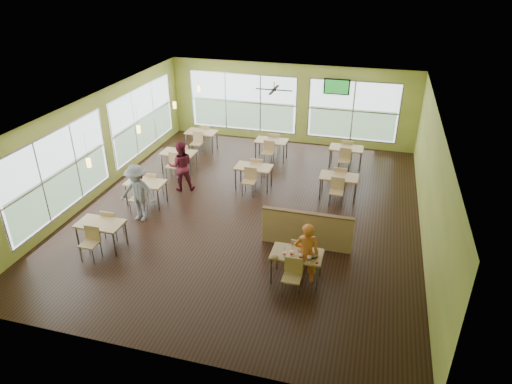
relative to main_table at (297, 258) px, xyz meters
The scene contains 20 objects.
room 3.73m from the main_table, 123.69° to the left, with size 12.00×12.04×3.20m.
window_bays 7.70m from the main_table, 127.41° to the left, with size 9.24×10.24×2.38m.
main_table is the anchor object (origin of this frame).
half_wall_divider 1.45m from the main_table, 90.00° to the left, with size 2.40×0.14×1.04m.
dining_tables 5.61m from the main_table, 122.91° to the left, with size 6.92×8.72×0.87m.
pendant_lights 6.62m from the main_table, 144.75° to the left, with size 0.11×7.31×0.86m.
ceiling_fan 6.73m from the main_table, 108.43° to the left, with size 1.25×1.25×0.29m.
tv_backwall 9.08m from the main_table, 91.29° to the left, with size 1.00×0.07×0.60m.
man_plaid 0.28m from the main_table, ahead, with size 0.59×0.38×1.60m, color #F74D1B.
patron_maroon 5.87m from the main_table, 140.65° to the left, with size 0.82×0.64×1.69m, color maroon.
patron_grey 5.20m from the main_table, 162.27° to the left, with size 1.12×0.64×1.73m, color slate.
cup_blue 0.36m from the main_table, 145.97° to the right, with size 0.08×0.08×0.30m.
cup_yellow 0.25m from the main_table, 130.00° to the right, with size 0.09×0.09×0.34m.
cup_red_near 0.30m from the main_table, 57.21° to the right, with size 0.09×0.09×0.34m.
cup_red_far 0.45m from the main_table, 36.41° to the right, with size 0.10×0.10×0.38m.
food_basket 0.41m from the main_table, ahead, with size 0.25×0.25×0.06m.
ketchup_cup 0.59m from the main_table, 27.86° to the right, with size 0.06×0.06×0.03m, color #B61220.
wrapper_left 0.57m from the main_table, 146.79° to the right, with size 0.18×0.16×0.04m, color olive.
wrapper_mid 0.22m from the main_table, 54.39° to the left, with size 0.21×0.19×0.05m, color olive.
wrapper_right 0.33m from the main_table, 55.36° to the right, with size 0.15×0.13×0.04m, color olive.
Camera 1 is at (3.39, -11.71, 6.90)m, focal length 32.00 mm.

